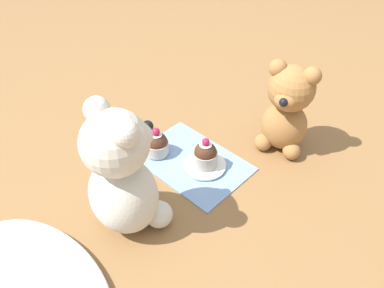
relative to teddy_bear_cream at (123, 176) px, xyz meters
name	(u,v)px	position (x,y,z in m)	size (l,w,h in m)	color
ground_plane	(192,162)	(0.02, -0.20, -0.12)	(4.00, 4.00, 0.00)	olive
knitted_placemat	(192,162)	(0.02, -0.20, -0.12)	(0.25, 0.17, 0.01)	#7A9ED1
teddy_bear_cream	(123,176)	(0.00, 0.00, 0.00)	(0.15, 0.14, 0.27)	beige
teddy_bear_tan	(287,109)	(-0.09, -0.39, -0.01)	(0.13, 0.13, 0.22)	#A3703D
cupcake_near_cream_bear	(157,144)	(0.10, -0.17, -0.09)	(0.05, 0.05, 0.07)	#B2ADA3
saucer_plate	(205,165)	(-0.01, -0.21, -0.12)	(0.09, 0.09, 0.01)	white
cupcake_near_tan_bear	(205,155)	(-0.01, -0.21, -0.08)	(0.05, 0.05, 0.07)	#B2ADA3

